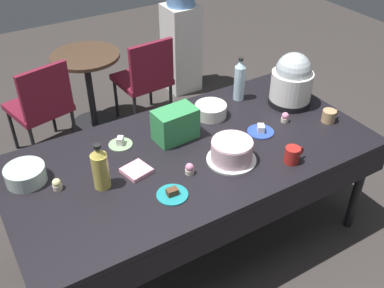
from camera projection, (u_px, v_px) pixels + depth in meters
name	position (u px, v px, depth m)	size (l,w,h in m)	color
ground	(192.00, 237.00, 3.11)	(9.00, 9.00, 0.00)	#383330
potluck_table	(192.00, 159.00, 2.71)	(2.20, 1.10, 0.75)	black
frosted_layer_cake	(232.00, 151.00, 2.56)	(0.29, 0.29, 0.14)	silver
slow_cooker	(292.00, 81.00, 3.03)	(0.29, 0.29, 0.37)	black
glass_salad_bowl	(25.00, 174.00, 2.42)	(0.22, 0.22, 0.09)	#B2C6BC
ceramic_snack_bowl	(211.00, 110.00, 2.97)	(0.21, 0.21, 0.09)	silver
dessert_plate_sage	(120.00, 143.00, 2.72)	(0.15, 0.15, 0.06)	#8CA87F
dessert_plate_teal	(172.00, 194.00, 2.35)	(0.17, 0.17, 0.04)	teal
dessert_plate_cobalt	(261.00, 131.00, 2.83)	(0.17, 0.17, 0.05)	#2D4CB2
cupcake_lemon	(189.00, 169.00, 2.49)	(0.05, 0.05, 0.07)	beige
cupcake_vanilla	(285.00, 117.00, 2.92)	(0.05, 0.05, 0.07)	beige
cupcake_berry	(57.00, 184.00, 2.38)	(0.05, 0.05, 0.07)	beige
soda_bottle_ginger_ale	(100.00, 168.00, 2.35)	(0.09, 0.09, 0.27)	gold
soda_bottle_water	(240.00, 80.00, 3.10)	(0.08, 0.08, 0.31)	silver
coffee_mug_tan	(329.00, 116.00, 2.92)	(0.13, 0.09, 0.08)	tan
coffee_mug_red	(292.00, 155.00, 2.56)	(0.13, 0.09, 0.10)	#B2231E
soda_carton	(175.00, 124.00, 2.73)	(0.26, 0.16, 0.20)	#338C4C
paper_napkin_stack	(137.00, 170.00, 2.51)	(0.14, 0.14, 0.02)	pink
maroon_chair_left	(41.00, 103.00, 3.63)	(0.53, 0.53, 0.85)	maroon
maroon_chair_right	(145.00, 76.00, 4.03)	(0.47, 0.47, 0.85)	maroon
round_cafe_table	(88.00, 78.00, 3.99)	(0.60, 0.60, 0.72)	#473323
water_cooler	(181.00, 36.00, 4.54)	(0.32, 0.32, 1.24)	silver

